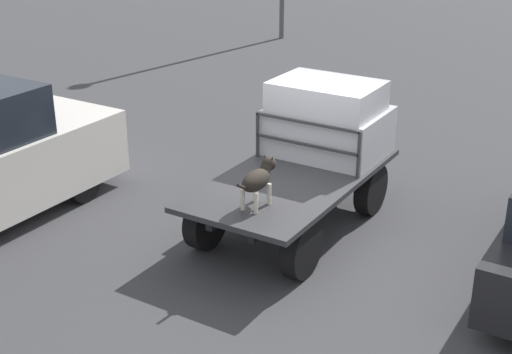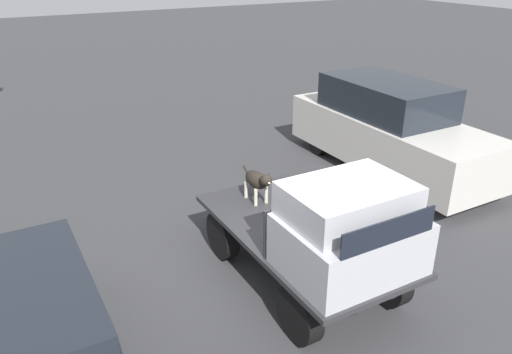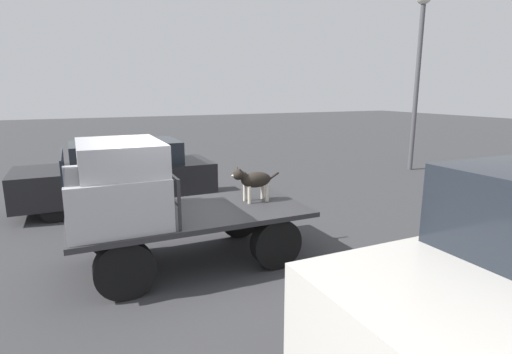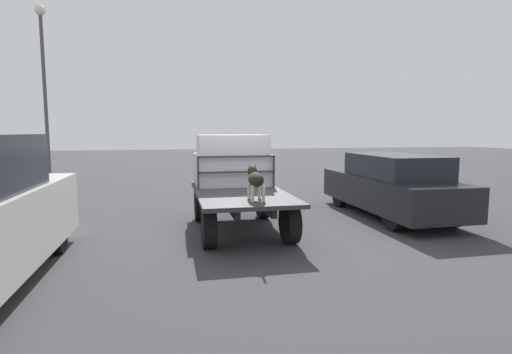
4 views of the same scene
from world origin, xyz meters
TOP-DOWN VIEW (x-y plane):
  - ground_plane at (0.00, 0.00)m, footprint 80.00×80.00m
  - flatbed_truck at (0.00, 0.00)m, footprint 3.76×1.88m
  - truck_cab at (1.12, 0.00)m, footprint 1.37×1.76m
  - truck_headboard at (0.39, 0.00)m, footprint 0.04×1.76m
  - dog at (-1.15, -0.10)m, footprint 0.93×0.28m

SIDE VIEW (x-z plane):
  - ground_plane at x=0.00m, z-range 0.00..0.00m
  - flatbed_truck at x=0.00m, z-range 0.18..1.06m
  - dog at x=-1.15m, z-range 0.95..1.60m
  - truck_headboard at x=0.39m, z-range 1.00..1.74m
  - truck_cab at x=1.12m, z-range 0.85..2.05m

